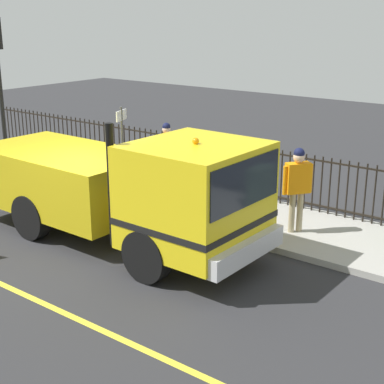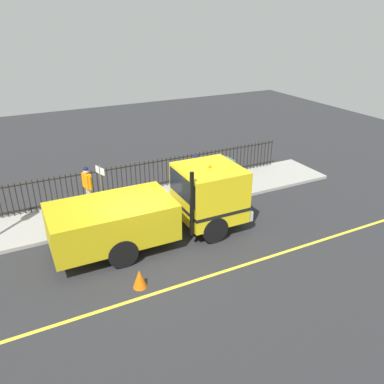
{
  "view_description": "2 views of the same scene",
  "coord_description": "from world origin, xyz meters",
  "px_view_note": "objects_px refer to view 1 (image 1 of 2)",
  "views": [
    {
      "loc": [
        -7.48,
        -8.71,
        4.56
      ],
      "look_at": [
        1.68,
        -1.68,
        0.94
      ],
      "focal_mm": 53.66,
      "sensor_mm": 36.0,
      "label": 1
    },
    {
      "loc": [
        -10.58,
        3.44,
        7.25
      ],
      "look_at": [
        1.5,
        -2.66,
        0.97
      ],
      "focal_mm": 36.18,
      "sensor_mm": 36.0,
      "label": 2
    }
  ],
  "objects_px": {
    "pedestrian_distant": "(167,147)",
    "street_sign": "(122,144)",
    "work_truck": "(130,186)",
    "worker_standing": "(298,181)"
  },
  "relations": [
    {
      "from": "work_truck",
      "to": "pedestrian_distant",
      "type": "distance_m",
      "value": 3.98
    },
    {
      "from": "work_truck",
      "to": "street_sign",
      "type": "xyz_separation_m",
      "value": [
        1.65,
        1.81,
        0.31
      ]
    },
    {
      "from": "work_truck",
      "to": "pedestrian_distant",
      "type": "relative_size",
      "value": 4.06
    },
    {
      "from": "street_sign",
      "to": "pedestrian_distant",
      "type": "bearing_deg",
      "value": 4.85
    },
    {
      "from": "pedestrian_distant",
      "to": "street_sign",
      "type": "relative_size",
      "value": 0.72
    },
    {
      "from": "work_truck",
      "to": "pedestrian_distant",
      "type": "height_order",
      "value": "work_truck"
    },
    {
      "from": "work_truck",
      "to": "worker_standing",
      "type": "bearing_deg",
      "value": 136.41
    },
    {
      "from": "worker_standing",
      "to": "street_sign",
      "type": "xyz_separation_m",
      "value": [
        -0.81,
        4.2,
        0.35
      ]
    },
    {
      "from": "pedestrian_distant",
      "to": "street_sign",
      "type": "height_order",
      "value": "street_sign"
    },
    {
      "from": "worker_standing",
      "to": "pedestrian_distant",
      "type": "distance_m",
      "value": 4.46
    }
  ]
}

